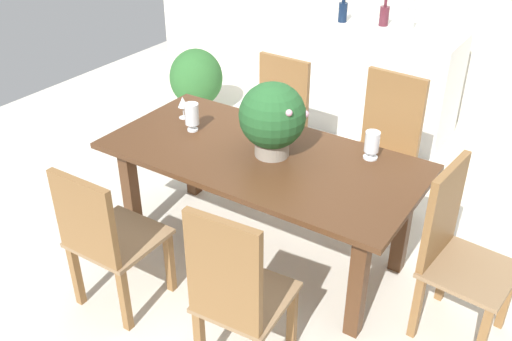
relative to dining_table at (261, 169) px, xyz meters
name	(u,v)px	position (x,y,z in m)	size (l,w,h in m)	color
ground_plane	(276,235)	(0.00, 0.19, -0.64)	(7.04, 7.04, 0.00)	silver
dining_table	(261,169)	(0.00, 0.00, 0.00)	(1.95, 0.95, 0.74)	#4C2D19
chair_far_left	(277,114)	(-0.44, 0.91, -0.10)	(0.49, 0.42, 0.98)	brown
chair_near_right	(235,292)	(0.45, -0.92, -0.08)	(0.44, 0.47, 1.03)	brown
chair_near_left	(104,236)	(-0.44, -0.91, -0.12)	(0.46, 0.46, 0.93)	brown
chair_foot_end	(455,246)	(1.21, 0.01, -0.09)	(0.47, 0.49, 1.00)	brown
chair_far_right	(385,140)	(0.45, 0.92, -0.07)	(0.50, 0.45, 1.04)	brown
flower_centerpiece	(272,118)	(0.06, 0.03, 0.35)	(0.40, 0.40, 0.46)	gray
crystal_vase_left	(192,115)	(-0.55, 0.02, 0.22)	(0.09, 0.09, 0.19)	silver
crystal_vase_center_near	(372,143)	(0.58, 0.32, 0.21)	(0.09, 0.09, 0.17)	silver
wine_glass	(183,103)	(-0.72, 0.14, 0.22)	(0.07, 0.07, 0.16)	silver
kitchen_counter	(364,77)	(-0.25, 2.16, -0.16)	(1.64, 0.64, 0.96)	silver
wine_bottle_dark	(384,15)	(-0.16, 2.25, 0.41)	(0.08, 0.08, 0.25)	#511E28
wine_bottle_clear	(411,17)	(0.07, 2.28, 0.42)	(0.07, 0.07, 0.25)	#B2BFB7
wine_bottle_tall	(343,11)	(-0.52, 2.15, 0.42)	(0.08, 0.08, 0.26)	#0F1E38
potted_plant_floor	(196,80)	(-1.73, 1.51, -0.29)	(0.52, 0.52, 0.65)	#9E9384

